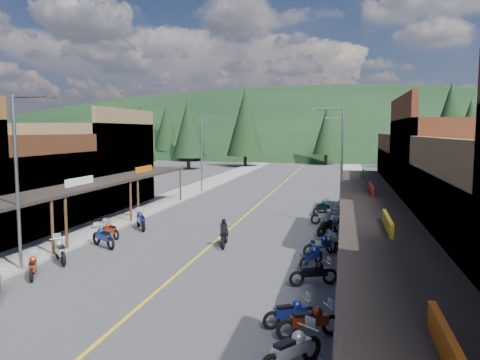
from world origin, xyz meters
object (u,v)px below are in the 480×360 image
Objects in this scene: shop_west_2 at (9,192)px; pine_9 at (470,131)px; bike_east_12 at (322,207)px; streetlight_0 at (19,175)px; bike_east_7 at (320,244)px; pine_11 at (450,125)px; pine_0 at (103,131)px; streetlight_2 at (340,160)px; bike_east_4 at (291,311)px; pine_3 at (326,131)px; bike_east_10 at (330,224)px; bike_west_6 at (60,250)px; bike_east_8 at (325,244)px; pine_8 at (140,134)px; shop_east_3 at (436,185)px; streetlight_3 at (341,148)px; bike_west_7 at (103,236)px; bike_east_11 at (326,215)px; bike_west_9 at (141,220)px; pine_10 at (188,129)px; bike_east_5 at (314,272)px; bike_east_9 at (327,226)px; bike_west_5 at (33,265)px; pedestrian_east_a at (359,259)px; streetlight_1 at (203,150)px; pine_4 at (409,126)px; pine_7 at (166,127)px; rider_on_bike at (225,235)px; bike_west_8 at (110,229)px; bike_east_6 at (311,255)px; bike_east_3 at (309,320)px; bike_east_2 at (292,348)px.

shop_west_2 is 1.01× the size of pine_9.
shop_west_2 is at bearing -122.34° from bike_east_12.
bike_east_7 is at bearing 23.89° from streetlight_0.
pine_0 is at bearing 158.20° from pine_11.
bike_east_4 is at bearing -94.40° from streetlight_2.
pine_3 is 61.30m from bike_east_10.
bike_west_6 reaches higher than bike_east_8.
pine_8 is (-8.25, 38.30, 3.44)m from shop_west_2.
shop_east_3 is 1.36× the size of streetlight_3.
bike_west_7 is 15.05m from bike_east_11.
bike_west_9 is 1.10× the size of bike_east_7.
pine_10 is at bearing 162.47° from pine_11.
bike_west_9 is (-12.56, -4.26, -3.80)m from streetlight_2.
pine_8 reaches higher than bike_east_5.
bike_east_4 is 17.69m from bike_east_11.
streetlight_3 reaches higher than bike_east_12.
bike_west_5 is at bearing -105.94° from bike_east_9.
bike_east_10 is at bearing 179.23° from pedestrian_east_a.
bike_west_9 reaches higher than bike_west_6.
bike_east_10 is (2.48, -60.96, -5.86)m from pine_3.
pine_4 reaches higher than streetlight_1.
bike_west_5 is at bearing -63.65° from pine_0.
pine_7 reaches higher than streetlight_2.
bike_east_10 is at bearing 30.29° from rider_on_bike.
bike_east_5 is (12.09, 1.57, 0.04)m from bike_west_5.
bike_east_4 is 5.52m from pedestrian_east_a.
pine_3 reaches higher than bike_west_7.
pine_11 is at bearing -0.88° from bike_west_8.
shop_east_3 reaches higher than bike_east_6.
pine_8 is at bearing 112.17° from rider_on_bike.
bike_east_7 is at bearing -91.56° from streetlight_3.
bike_east_3 is at bearing -107.83° from pine_9.
pine_0 is 25.06m from pine_10.
shop_east_3 is at bearing 128.70° from bike_east_4.
shop_east_3 is at bearing 109.05° from bike_east_2.
pine_0 is 44.18m from pine_3.
bike_west_6 is (33.79, -66.30, -5.84)m from pine_0.
rider_on_bike is at bearing -69.13° from pine_10.
pine_7 is (-36.00, 10.00, 0.75)m from pine_3.
pine_10 reaches higher than pine_9.
bike_east_9 is (38.30, -71.27, -6.66)m from pine_7.
streetlight_3 is at bearing -85.31° from pine_3.
shop_east_3 is 4.93× the size of bike_east_11.
pine_9 reaches higher than bike_west_6.
shop_west_2 is at bearing 167.74° from rider_on_bike.
pine_10 is 52.95m from bike_west_7.
bike_west_9 is 1.05× the size of bike_east_11.
pine_9 reaches higher than bike_east_8.
bike_west_9 reaches higher than bike_east_4.
pine_3 is 4.76× the size of bike_west_9.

